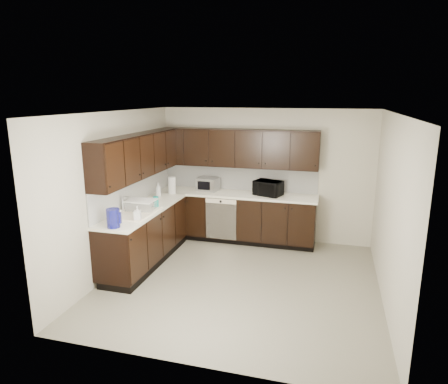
# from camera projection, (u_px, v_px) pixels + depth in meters

# --- Properties ---
(floor) EXTENTS (4.00, 4.00, 0.00)m
(floor) POSITION_uv_depth(u_px,v_px,m) (240.00, 282.00, 6.00)
(floor) COLOR gray
(floor) RESTS_ON ground
(ceiling) EXTENTS (4.00, 4.00, 0.00)m
(ceiling) POSITION_uv_depth(u_px,v_px,m) (242.00, 113.00, 5.41)
(ceiling) COLOR white
(ceiling) RESTS_ON wall_back
(wall_back) EXTENTS (4.00, 0.02, 2.50)m
(wall_back) POSITION_uv_depth(u_px,v_px,m) (265.00, 175.00, 7.58)
(wall_back) COLOR #B8B19D
(wall_back) RESTS_ON floor
(wall_left) EXTENTS (0.02, 4.00, 2.50)m
(wall_left) POSITION_uv_depth(u_px,v_px,m) (116.00, 193.00, 6.22)
(wall_left) COLOR #B8B19D
(wall_left) RESTS_ON floor
(wall_right) EXTENTS (0.02, 4.00, 2.50)m
(wall_right) POSITION_uv_depth(u_px,v_px,m) (391.00, 212.00, 5.19)
(wall_right) COLOR #B8B19D
(wall_right) RESTS_ON floor
(wall_front) EXTENTS (4.00, 0.02, 2.50)m
(wall_front) POSITION_uv_depth(u_px,v_px,m) (194.00, 254.00, 3.83)
(wall_front) COLOR #B8B19D
(wall_front) RESTS_ON floor
(lower_cabinets) EXTENTS (3.00, 2.80, 0.90)m
(lower_cabinets) POSITION_uv_depth(u_px,v_px,m) (200.00, 227.00, 7.20)
(lower_cabinets) COLOR black
(lower_cabinets) RESTS_ON floor
(countertop) EXTENTS (3.03, 2.83, 0.04)m
(countertop) POSITION_uv_depth(u_px,v_px,m) (200.00, 200.00, 7.08)
(countertop) COLOR white
(countertop) RESTS_ON lower_cabinets
(backsplash) EXTENTS (3.00, 2.80, 0.48)m
(backsplash) POSITION_uv_depth(u_px,v_px,m) (192.00, 182.00, 7.27)
(backsplash) COLOR white
(backsplash) RESTS_ON countertop
(upper_cabinets) EXTENTS (3.00, 2.80, 0.70)m
(upper_cabinets) POSITION_uv_depth(u_px,v_px,m) (196.00, 151.00, 6.99)
(upper_cabinets) COLOR black
(upper_cabinets) RESTS_ON wall_back
(dishwasher) EXTENTS (0.58, 0.04, 0.78)m
(dishwasher) POSITION_uv_depth(u_px,v_px,m) (221.00, 216.00, 7.37)
(dishwasher) COLOR #F5E5C8
(dishwasher) RESTS_ON lower_cabinets
(sink) EXTENTS (0.54, 0.82, 0.42)m
(sink) POSITION_uv_depth(u_px,v_px,m) (136.00, 217.00, 6.22)
(sink) COLOR #F5E5C8
(sink) RESTS_ON countertop
(microwave) EXTENTS (0.57, 0.47, 0.27)m
(microwave) POSITION_uv_depth(u_px,v_px,m) (268.00, 188.00, 7.29)
(microwave) COLOR black
(microwave) RESTS_ON countertop
(soap_bottle_a) EXTENTS (0.12, 0.13, 0.22)m
(soap_bottle_a) POSITION_uv_depth(u_px,v_px,m) (137.00, 213.00, 5.83)
(soap_bottle_a) COLOR gray
(soap_bottle_a) RESTS_ON countertop
(soap_bottle_b) EXTENTS (0.12, 0.12, 0.27)m
(soap_bottle_b) POSITION_uv_depth(u_px,v_px,m) (158.00, 190.00, 7.18)
(soap_bottle_b) COLOR gray
(soap_bottle_b) RESTS_ON countertop
(toaster_oven) EXTENTS (0.43, 0.34, 0.25)m
(toaster_oven) POSITION_uv_depth(u_px,v_px,m) (208.00, 184.00, 7.67)
(toaster_oven) COLOR #AAAAAC
(toaster_oven) RESTS_ON countertop
(storage_bin) EXTENTS (0.46, 0.36, 0.17)m
(storage_bin) POSITION_uv_depth(u_px,v_px,m) (141.00, 205.00, 6.34)
(storage_bin) COLOR white
(storage_bin) RESTS_ON countertop
(blue_pitcher) EXTENTS (0.18, 0.18, 0.27)m
(blue_pitcher) POSITION_uv_depth(u_px,v_px,m) (113.00, 218.00, 5.52)
(blue_pitcher) COLOR navy
(blue_pitcher) RESTS_ON countertop
(teal_tumbler) EXTENTS (0.10, 0.10, 0.19)m
(teal_tumbler) POSITION_uv_depth(u_px,v_px,m) (156.00, 202.00, 6.49)
(teal_tumbler) COLOR #0E9C8C
(teal_tumbler) RESTS_ON countertop
(paper_towel_roll) EXTENTS (0.18, 0.18, 0.32)m
(paper_towel_roll) POSITION_uv_depth(u_px,v_px,m) (172.00, 185.00, 7.43)
(paper_towel_roll) COLOR silver
(paper_towel_roll) RESTS_ON countertop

